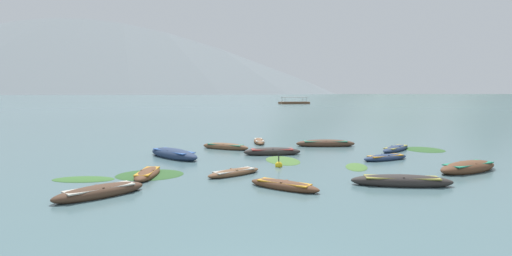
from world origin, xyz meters
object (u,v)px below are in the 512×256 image
at_px(rowboat_0, 272,152).
at_px(rowboat_4, 325,144).
at_px(rowboat_8, 100,192).
at_px(rowboat_3, 147,174).
at_px(rowboat_2, 385,158).
at_px(rowboat_6, 468,167).
at_px(rowboat_7, 396,149).
at_px(ferry_0, 294,103).
at_px(rowboat_9, 284,185).
at_px(mooring_buoy, 279,165).
at_px(rowboat_11, 259,141).
at_px(rowboat_12, 402,181).
at_px(rowboat_5, 234,173).
at_px(rowboat_1, 174,154).
at_px(rowboat_10, 225,147).

xyz_separation_m(rowboat_0, rowboat_4, (4.74, 3.41, 0.01)).
bearing_deg(rowboat_0, rowboat_8, -132.73).
bearing_deg(rowboat_3, rowboat_2, 11.96).
bearing_deg(rowboat_6, rowboat_7, 90.66).
distance_m(rowboat_0, ferry_0, 116.70).
xyz_separation_m(rowboat_4, rowboat_9, (-5.94, -12.56, -0.06)).
bearing_deg(mooring_buoy, rowboat_4, 55.97).
bearing_deg(rowboat_11, rowboat_12, -75.60).
bearing_deg(rowboat_9, ferry_0, 76.04).
bearing_deg(ferry_0, rowboat_9, -103.96).
bearing_deg(rowboat_5, rowboat_7, 28.83).
relative_size(rowboat_9, rowboat_12, 0.67).
xyz_separation_m(rowboat_3, rowboat_12, (11.24, -3.43, 0.04)).
xyz_separation_m(rowboat_9, rowboat_12, (5.22, -0.15, 0.04)).
xyz_separation_m(rowboat_1, rowboat_4, (11.05, 3.69, -0.02)).
height_order(rowboat_4, rowboat_6, rowboat_6).
xyz_separation_m(rowboat_1, rowboat_8, (-2.30, -9.04, -0.04)).
height_order(rowboat_1, rowboat_5, rowboat_1).
bearing_deg(mooring_buoy, rowboat_3, -166.55).
bearing_deg(rowboat_4, rowboat_8, -136.36).
distance_m(rowboat_3, rowboat_12, 11.75).
height_order(rowboat_10, rowboat_12, rowboat_12).
bearing_deg(rowboat_3, rowboat_6, -3.66).
distance_m(rowboat_0, rowboat_3, 9.30).
relative_size(rowboat_6, rowboat_11, 1.30).
distance_m(rowboat_5, mooring_buoy, 3.19).
bearing_deg(rowboat_4, rowboat_11, 150.28).
distance_m(rowboat_6, rowboat_7, 7.41).
bearing_deg(rowboat_7, mooring_buoy, -152.97).
bearing_deg(rowboat_8, rowboat_9, 1.30).
distance_m(rowboat_12, mooring_buoy, 6.73).
bearing_deg(mooring_buoy, rowboat_0, 84.20).
xyz_separation_m(rowboat_6, rowboat_12, (-4.96, -2.39, -0.02)).
distance_m(rowboat_2, ferry_0, 118.20).
distance_m(rowboat_11, rowboat_12, 15.87).
xyz_separation_m(rowboat_5, mooring_buoy, (2.62, 1.82, -0.03)).
relative_size(rowboat_7, rowboat_10, 0.96).
distance_m(rowboat_2, rowboat_10, 11.02).
height_order(rowboat_6, rowboat_7, rowboat_6).
xyz_separation_m(rowboat_1, rowboat_11, (6.38, 6.35, -0.09)).
bearing_deg(rowboat_9, rowboat_12, -1.64).
bearing_deg(mooring_buoy, rowboat_6, -15.79).
distance_m(rowboat_6, rowboat_8, 17.74).
xyz_separation_m(rowboat_0, rowboat_9, (-1.21, -9.15, -0.04)).
height_order(rowboat_5, rowboat_6, rowboat_6).
height_order(rowboat_12, ferry_0, ferry_0).
xyz_separation_m(rowboat_1, rowboat_2, (12.70, -2.71, -0.08)).
distance_m(rowboat_3, ferry_0, 124.31).
bearing_deg(rowboat_10, rowboat_3, -116.18).
xyz_separation_m(rowboat_0, rowboat_1, (-6.31, -0.28, 0.04)).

